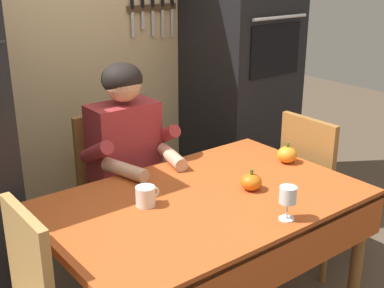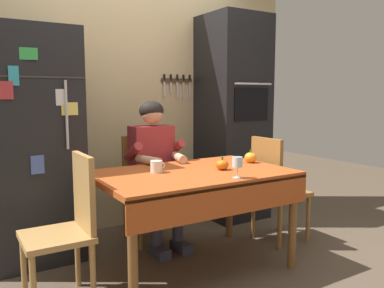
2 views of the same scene
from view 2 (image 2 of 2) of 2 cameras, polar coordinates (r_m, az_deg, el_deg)
ground_plane at (r=3.04m, az=1.05°, el=-18.08°), size 10.00×10.00×0.00m
back_wall_assembly at (r=3.97m, az=-8.88°, el=7.13°), size 3.70×0.13×2.60m
refrigerator at (r=3.34m, az=-22.11°, el=-0.18°), size 0.68×0.71×1.80m
wall_oven at (r=4.18m, az=5.88°, el=3.75°), size 0.60×0.64×2.10m
dining_table at (r=2.89m, az=0.26°, el=-5.66°), size 1.40×0.90×0.74m
chair_behind_person at (r=3.59m, az=-6.66°, el=-5.50°), size 0.40×0.40×0.93m
seated_person at (r=3.38m, az=-5.37°, el=-2.38°), size 0.47×0.55×1.25m
chair_left_side at (r=2.60m, az=-17.40°, el=-10.75°), size 0.40×0.40×0.93m
chair_right_side at (r=3.54m, az=11.85°, el=-5.79°), size 0.40×0.40×0.93m
coffee_mug at (r=2.84m, az=-5.16°, el=-3.27°), size 0.11×0.08×0.09m
wine_glass at (r=2.65m, az=6.59°, el=-2.77°), size 0.07×0.07×0.14m
pumpkin_large at (r=2.94m, az=4.38°, el=-2.99°), size 0.10×0.10×0.10m
pumpkin_medium at (r=3.27m, az=8.48°, el=-1.95°), size 0.10×0.10×0.11m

